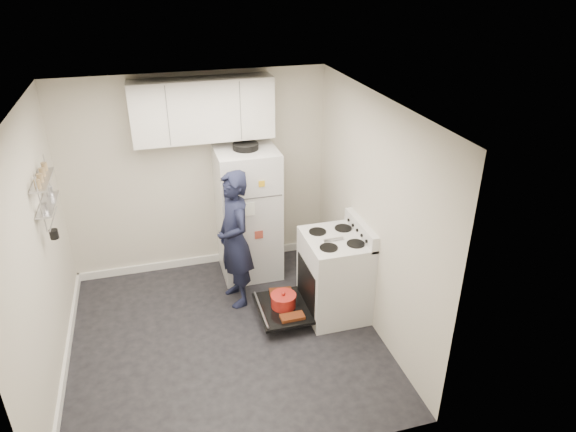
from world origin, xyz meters
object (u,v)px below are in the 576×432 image
object	(u,v)px
open_oven_door	(283,305)
refrigerator	(248,212)
person	(235,240)
electric_range	(333,276)

from	to	relation	value
open_oven_door	refrigerator	world-z (taller)	refrigerator
open_oven_door	person	size ratio (longest dim) A/B	0.43
person	electric_range	bearing A→B (deg)	53.07
refrigerator	person	world-z (taller)	refrigerator
electric_range	refrigerator	distance (m)	1.37
refrigerator	person	bearing A→B (deg)	-115.38
electric_range	person	distance (m)	1.18
electric_range	open_oven_door	size ratio (longest dim) A/B	1.57
refrigerator	person	size ratio (longest dim) A/B	1.06
electric_range	open_oven_door	world-z (taller)	electric_range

